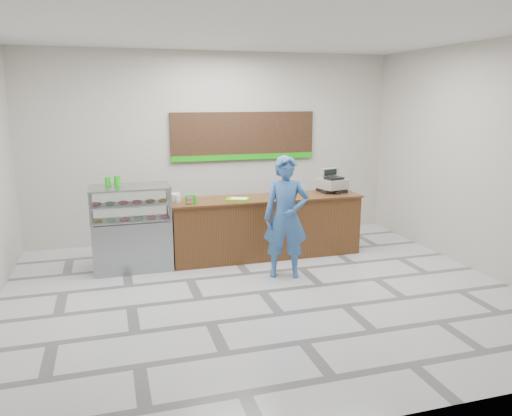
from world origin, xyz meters
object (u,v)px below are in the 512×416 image
object	(u,v)px
sales_counter	(266,227)
serving_tray	(238,199)
customer	(286,217)
display_case	(132,227)
cash_register	(332,183)

from	to	relation	value
sales_counter	serving_tray	bearing A→B (deg)	-172.80
sales_counter	customer	bearing A→B (deg)	-90.85
display_case	serving_tray	xyz separation A→B (m)	(1.71, -0.06, 0.36)
sales_counter	serving_tray	distance (m)	0.73
serving_tray	display_case	bearing A→B (deg)	-160.45
sales_counter	cash_register	size ratio (longest dim) A/B	6.01
cash_register	serving_tray	distance (m)	1.79
sales_counter	cash_register	xyz separation A→B (m)	(1.26, 0.14, 0.66)
sales_counter	customer	distance (m)	1.09
cash_register	customer	world-z (taller)	customer
sales_counter	display_case	bearing A→B (deg)	-179.99
display_case	customer	bearing A→B (deg)	-24.78
serving_tray	customer	size ratio (longest dim) A/B	0.24
sales_counter	customer	size ratio (longest dim) A/B	1.77
display_case	customer	xyz separation A→B (m)	(2.20, -1.02, 0.24)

